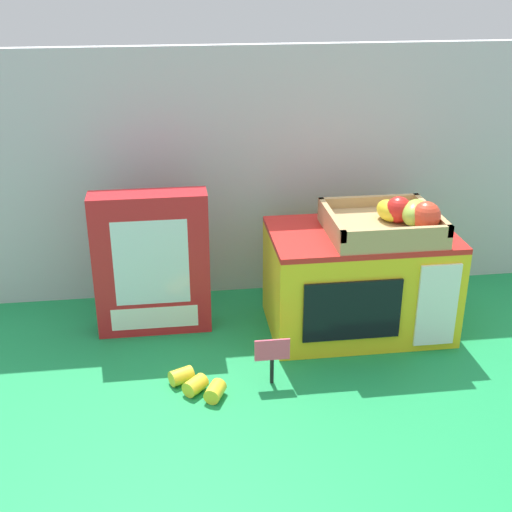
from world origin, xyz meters
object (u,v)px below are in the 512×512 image
(food_groups_crate, at_px, (391,222))
(price_sign, at_px, (272,354))
(cookie_set_box, at_px, (152,264))
(loose_toy_banana, at_px, (197,384))
(toy_microwave, at_px, (359,281))

(food_groups_crate, relative_size, price_sign, 2.33)
(price_sign, bearing_deg, cookie_set_box, 132.54)
(loose_toy_banana, bearing_deg, cookie_set_box, 107.32)
(toy_microwave, bearing_deg, price_sign, -138.82)
(food_groups_crate, xyz_separation_m, price_sign, (-0.28, -0.18, -0.20))
(food_groups_crate, bearing_deg, cookie_set_box, 171.59)
(loose_toy_banana, bearing_deg, price_sign, 3.16)
(price_sign, height_order, loose_toy_banana, price_sign)
(cookie_set_box, bearing_deg, price_sign, -47.46)
(food_groups_crate, distance_m, price_sign, 0.39)
(cookie_set_box, bearing_deg, toy_microwave, -6.56)
(cookie_set_box, height_order, price_sign, cookie_set_box)
(food_groups_crate, relative_size, loose_toy_banana, 2.05)
(food_groups_crate, distance_m, loose_toy_banana, 0.53)
(toy_microwave, bearing_deg, food_groups_crate, -23.04)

